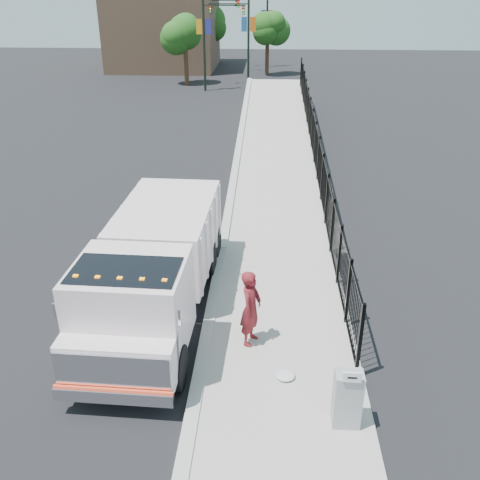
{
  "coord_description": "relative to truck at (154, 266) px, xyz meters",
  "views": [
    {
      "loc": [
        1.42,
        -11.67,
        8.17
      ],
      "look_at": [
        0.69,
        2.0,
        1.43
      ],
      "focal_mm": 40.0,
      "sensor_mm": 36.0,
      "label": 1
    }
  ],
  "objects": [
    {
      "name": "utility_cabinet",
      "position": [
        4.54,
        -3.76,
        -0.77
      ],
      "size": [
        0.55,
        0.4,
        1.25
      ],
      "primitive_type": "cube",
      "color": "gray",
      "rests_on": "sidewalk"
    },
    {
      "name": "tree_1",
      "position": [
        2.6,
        39.65,
        2.42
      ],
      "size": [
        2.36,
        2.36,
        5.18
      ],
      "color": "#382314",
      "rests_on": "ground"
    },
    {
      "name": "ground",
      "position": [
        1.44,
        -0.21,
        -1.51
      ],
      "size": [
        120.0,
        120.0,
        0.0
      ],
      "primitive_type": "plane",
      "color": "black",
      "rests_on": "ground"
    },
    {
      "name": "iron_fence",
      "position": [
        4.99,
        11.79,
        -0.61
      ],
      "size": [
        0.1,
        28.0,
        1.8
      ],
      "primitive_type": "cube",
      "color": "black",
      "rests_on": "ground"
    },
    {
      "name": "ramp",
      "position": [
        3.56,
        15.79,
        -1.51
      ],
      "size": [
        3.95,
        24.06,
        3.19
      ],
      "primitive_type": "cube",
      "rotation": [
        0.06,
        0.0,
        0.0
      ],
      "color": "#9E998E",
      "rests_on": "ground"
    },
    {
      "name": "arrow_sign",
      "position": [
        4.54,
        -3.98,
        -0.03
      ],
      "size": [
        0.35,
        0.04,
        0.22
      ],
      "primitive_type": "cube",
      "color": "white",
      "rests_on": "utility_cabinet"
    },
    {
      "name": "light_pole_2",
      "position": [
        -2.88,
        41.44,
        2.85
      ],
      "size": [
        3.77,
        0.22,
        8.0
      ],
      "color": "black",
      "rests_on": "ground"
    },
    {
      "name": "tree_0",
      "position": [
        -4.09,
        34.1,
        2.45
      ],
      "size": [
        2.89,
        2.89,
        5.44
      ],
      "color": "#382314",
      "rests_on": "ground"
    },
    {
      "name": "truck",
      "position": [
        0.0,
        0.0,
        0.0
      ],
      "size": [
        2.83,
        7.92,
        2.68
      ],
      "rotation": [
        0.0,
        0.0,
        -0.04
      ],
      "color": "black",
      "rests_on": "ground"
    },
    {
      "name": "curb",
      "position": [
        1.44,
        -2.21,
        -1.43
      ],
      "size": [
        0.3,
        12.0,
        0.16
      ],
      "primitive_type": "cube",
      "color": "#ADAAA3",
      "rests_on": "ground"
    },
    {
      "name": "tree_2",
      "position": [
        -3.31,
        46.16,
        2.46
      ],
      "size": [
        3.2,
        3.2,
        5.6
      ],
      "color": "#382314",
      "rests_on": "ground"
    },
    {
      "name": "worker",
      "position": [
        2.55,
        -1.18,
        -0.42
      ],
      "size": [
        0.66,
        0.82,
        1.95
      ],
      "primitive_type": "imported",
      "rotation": [
        0.0,
        0.0,
        1.26
      ],
      "color": "maroon",
      "rests_on": "sidewalk"
    },
    {
      "name": "light_pole_0",
      "position": [
        -1.95,
        31.72,
        2.85
      ],
      "size": [
        3.77,
        0.22,
        8.0
      ],
      "color": "black",
      "rests_on": "ground"
    },
    {
      "name": "light_pole_1",
      "position": [
        0.78,
        34.19,
        2.85
      ],
      "size": [
        3.78,
        0.22,
        8.0
      ],
      "color": "black",
      "rests_on": "ground"
    },
    {
      "name": "debris",
      "position": [
        3.38,
        -2.45,
        -1.33
      ],
      "size": [
        0.45,
        0.45,
        0.11
      ],
      "primitive_type": "ellipsoid",
      "color": "silver",
      "rests_on": "sidewalk"
    },
    {
      "name": "sidewalk",
      "position": [
        3.36,
        -2.21,
        -1.45
      ],
      "size": [
        3.55,
        12.0,
        0.12
      ],
      "primitive_type": "cube",
      "color": "#9E998E",
      "rests_on": "ground"
    },
    {
      "name": "light_pole_3",
      "position": [
        2.19,
        44.54,
        2.85
      ],
      "size": [
        3.78,
        0.22,
        8.0
      ],
      "color": "black",
      "rests_on": "ground"
    },
    {
      "name": "building",
      "position": [
        -7.56,
        43.79,
        2.49
      ],
      "size": [
        10.0,
        10.0,
        8.0
      ],
      "primitive_type": "cube",
      "color": "#8C664C",
      "rests_on": "ground"
    }
  ]
}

